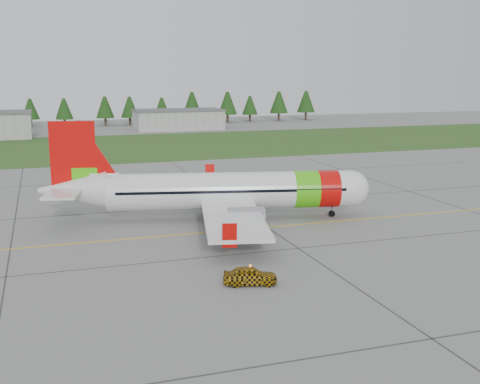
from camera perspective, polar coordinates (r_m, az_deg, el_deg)
name	(u,v)px	position (r m, az deg, el deg)	size (l,w,h in m)	color
ground	(192,259)	(52.28, -4.60, -6.33)	(320.00, 320.00, 0.00)	gray
aircraft	(223,191)	(65.27, -1.59, 0.09)	(35.34, 33.14, 10.83)	white
follow_me_car	(250,259)	(45.43, 0.98, -6.33)	(1.65, 1.39, 4.09)	#DCA30C
grass_strip	(100,148)	(131.93, -13.12, 4.13)	(320.00, 50.00, 0.03)	#30561E
taxi_guideline	(172,235)	(59.77, -6.43, -4.09)	(120.00, 0.25, 0.02)	gold
hangar_east	(178,120)	(170.96, -5.88, 6.80)	(24.00, 12.00, 5.20)	#A8A8A3
treeline	(81,109)	(187.15, -14.81, 7.61)	(160.00, 8.00, 10.00)	#1C3F14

